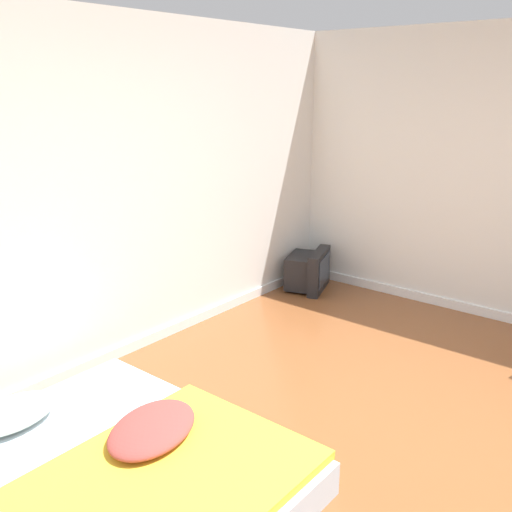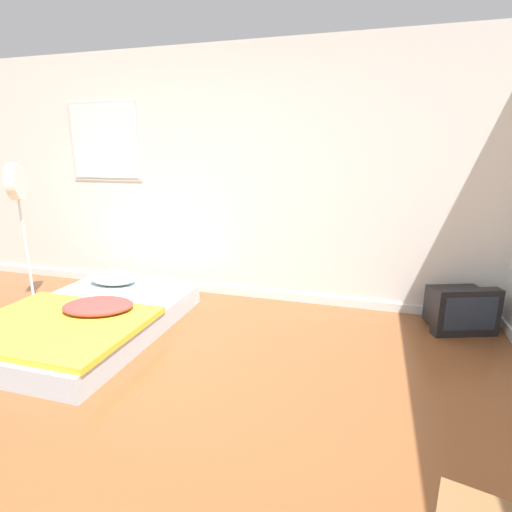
% 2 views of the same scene
% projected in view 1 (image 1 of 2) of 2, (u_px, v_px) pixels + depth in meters
% --- Properties ---
extents(ground_plane, '(20.00, 20.00, 0.00)m').
position_uv_depth(ground_plane, '(424.00, 501.00, 2.97)').
color(ground_plane, brown).
extents(wall_back, '(7.83, 0.08, 2.60)m').
position_uv_depth(wall_back, '(99.00, 198.00, 4.16)').
color(wall_back, white).
rests_on(wall_back, ground_plane).
extents(mattress_bed, '(1.36, 1.88, 0.34)m').
position_uv_depth(mattress_bed, '(126.00, 466.00, 3.05)').
color(mattress_bed, silver).
rests_on(mattress_bed, ground_plane).
extents(crt_tv, '(0.61, 0.53, 0.42)m').
position_uv_depth(crt_tv, '(309.00, 271.00, 6.00)').
color(crt_tv, black).
rests_on(crt_tv, ground_plane).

